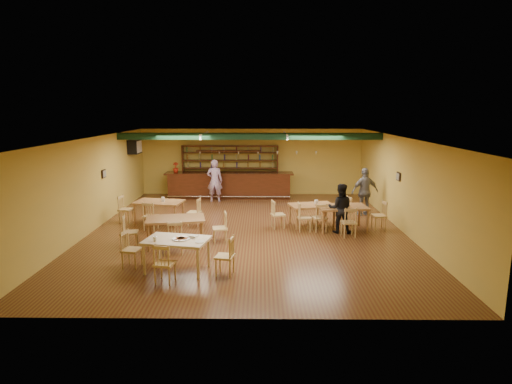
{
  "coord_description": "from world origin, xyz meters",
  "views": [
    {
      "loc": [
        0.43,
        -13.44,
        3.9
      ],
      "look_at": [
        0.27,
        0.6,
        1.15
      ],
      "focal_mm": 29.97,
      "sensor_mm": 36.0,
      "label": 1
    }
  ],
  "objects_px": {
    "near_table": "(177,255)",
    "bar_counter": "(229,185)",
    "dining_table_d": "(342,218)",
    "dining_table_b": "(312,215)",
    "dining_table_c": "(176,232)",
    "dining_table_a": "(159,212)",
    "patron_bar": "(215,181)",
    "patron_right_a": "(340,208)"
  },
  "relations": [
    {
      "from": "dining_table_b",
      "to": "patron_bar",
      "type": "height_order",
      "value": "patron_bar"
    },
    {
      "from": "bar_counter",
      "to": "patron_bar",
      "type": "xyz_separation_m",
      "value": [
        -0.56,
        -0.83,
        0.34
      ]
    },
    {
      "from": "bar_counter",
      "to": "dining_table_b",
      "type": "bearing_deg",
      "value": -55.84
    },
    {
      "from": "dining_table_c",
      "to": "near_table",
      "type": "height_order",
      "value": "dining_table_c"
    },
    {
      "from": "dining_table_a",
      "to": "near_table",
      "type": "bearing_deg",
      "value": -61.97
    },
    {
      "from": "near_table",
      "to": "bar_counter",
      "type": "bearing_deg",
      "value": 96.87
    },
    {
      "from": "dining_table_b",
      "to": "patron_bar",
      "type": "relative_size",
      "value": 0.81
    },
    {
      "from": "dining_table_d",
      "to": "patron_bar",
      "type": "height_order",
      "value": "patron_bar"
    },
    {
      "from": "dining_table_d",
      "to": "dining_table_c",
      "type": "bearing_deg",
      "value": -167.89
    },
    {
      "from": "dining_table_b",
      "to": "dining_table_d",
      "type": "relative_size",
      "value": 0.92
    },
    {
      "from": "dining_table_a",
      "to": "patron_bar",
      "type": "relative_size",
      "value": 0.88
    },
    {
      "from": "bar_counter",
      "to": "dining_table_a",
      "type": "xyz_separation_m",
      "value": [
        -2.08,
        -4.4,
        -0.17
      ]
    },
    {
      "from": "patron_bar",
      "to": "patron_right_a",
      "type": "distance_m",
      "value": 6.39
    },
    {
      "from": "dining_table_b",
      "to": "bar_counter",
      "type": "bearing_deg",
      "value": 109.95
    },
    {
      "from": "dining_table_d",
      "to": "patron_bar",
      "type": "relative_size",
      "value": 0.88
    },
    {
      "from": "bar_counter",
      "to": "dining_table_a",
      "type": "height_order",
      "value": "bar_counter"
    },
    {
      "from": "dining_table_d",
      "to": "patron_bar",
      "type": "distance_m",
      "value": 6.3
    },
    {
      "from": "bar_counter",
      "to": "near_table",
      "type": "xyz_separation_m",
      "value": [
        -0.64,
        -8.73,
        -0.16
      ]
    },
    {
      "from": "dining_table_b",
      "to": "near_table",
      "type": "bearing_deg",
      "value": -146.34
    },
    {
      "from": "dining_table_a",
      "to": "dining_table_b",
      "type": "bearing_deg",
      "value": 7.55
    },
    {
      "from": "dining_table_a",
      "to": "patron_right_a",
      "type": "relative_size",
      "value": 1.0
    },
    {
      "from": "bar_counter",
      "to": "dining_table_c",
      "type": "height_order",
      "value": "bar_counter"
    },
    {
      "from": "bar_counter",
      "to": "dining_table_c",
      "type": "bearing_deg",
      "value": -98.9
    },
    {
      "from": "dining_table_b",
      "to": "dining_table_c",
      "type": "distance_m",
      "value": 4.7
    },
    {
      "from": "dining_table_c",
      "to": "dining_table_b",
      "type": "bearing_deg",
      "value": 17.42
    },
    {
      "from": "dining_table_c",
      "to": "dining_table_d",
      "type": "height_order",
      "value": "dining_table_c"
    },
    {
      "from": "dining_table_c",
      "to": "patron_right_a",
      "type": "relative_size",
      "value": 1.03
    },
    {
      "from": "near_table",
      "to": "patron_right_a",
      "type": "relative_size",
      "value": 0.95
    },
    {
      "from": "near_table",
      "to": "patron_bar",
      "type": "height_order",
      "value": "patron_bar"
    },
    {
      "from": "near_table",
      "to": "dining_table_d",
      "type": "bearing_deg",
      "value": 48.89
    },
    {
      "from": "dining_table_b",
      "to": "dining_table_c",
      "type": "height_order",
      "value": "dining_table_c"
    },
    {
      "from": "dining_table_a",
      "to": "dining_table_c",
      "type": "xyz_separation_m",
      "value": [
        1.03,
        -2.36,
        0.01
      ]
    },
    {
      "from": "dining_table_c",
      "to": "dining_table_d",
      "type": "xyz_separation_m",
      "value": [
        5.09,
        1.65,
        -0.01
      ]
    },
    {
      "from": "dining_table_b",
      "to": "patron_right_a",
      "type": "distance_m",
      "value": 1.21
    },
    {
      "from": "dining_table_a",
      "to": "patron_right_a",
      "type": "distance_m",
      "value": 6.09
    },
    {
      "from": "dining_table_a",
      "to": "dining_table_d",
      "type": "xyz_separation_m",
      "value": [
        6.12,
        -0.7,
        0.0
      ]
    },
    {
      "from": "dining_table_c",
      "to": "dining_table_d",
      "type": "relative_size",
      "value": 1.03
    },
    {
      "from": "bar_counter",
      "to": "dining_table_b",
      "type": "relative_size",
      "value": 3.83
    },
    {
      "from": "dining_table_a",
      "to": "patron_bar",
      "type": "height_order",
      "value": "patron_bar"
    },
    {
      "from": "bar_counter",
      "to": "dining_table_d",
      "type": "distance_m",
      "value": 6.51
    },
    {
      "from": "dining_table_d",
      "to": "patron_right_a",
      "type": "bearing_deg",
      "value": -118.95
    },
    {
      "from": "dining_table_b",
      "to": "dining_table_c",
      "type": "xyz_separation_m",
      "value": [
        -4.17,
        -2.17,
        0.04
      ]
    }
  ]
}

